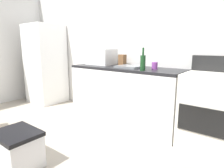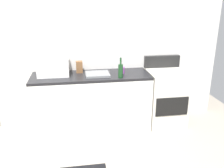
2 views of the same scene
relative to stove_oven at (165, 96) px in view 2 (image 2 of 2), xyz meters
name	(u,v)px [view 2 (image 2 of 2)]	position (x,y,z in m)	size (l,w,h in m)	color
wall_back	(70,45)	(-1.52, 0.34, 0.83)	(5.00, 0.10, 2.60)	silver
kitchen_counter	(92,102)	(-1.22, -0.01, -0.02)	(1.80, 0.60, 0.90)	white
stove_oven	(165,96)	(0.00, 0.00, 0.00)	(0.60, 0.61, 1.10)	silver
microwave	(53,66)	(-1.77, 0.07, 0.57)	(0.46, 0.34, 0.27)	white
sink_basin	(97,74)	(-1.12, -0.03, 0.45)	(0.36, 0.32, 0.03)	slate
wine_bottle	(121,70)	(-0.80, -0.22, 0.54)	(0.07, 0.07, 0.30)	#193F1E
coffee_mug	(122,70)	(-0.73, 0.00, 0.48)	(0.08, 0.08, 0.10)	purple
knife_block	(79,67)	(-1.39, 0.15, 0.52)	(0.10, 0.10, 0.18)	brown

